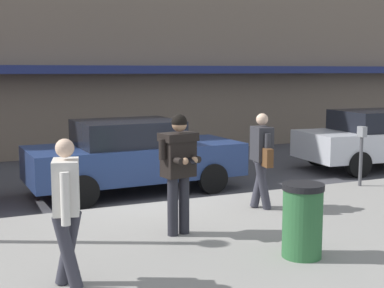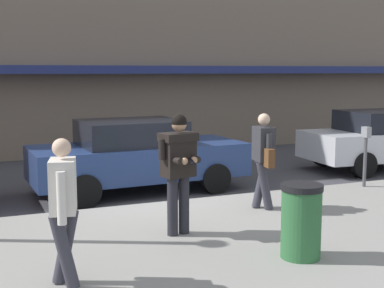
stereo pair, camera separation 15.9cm
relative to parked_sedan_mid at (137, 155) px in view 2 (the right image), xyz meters
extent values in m
plane|color=#3D3D42|center=(-0.02, -1.37, -0.79)|extent=(80.00, 80.00, 0.00)
cube|color=gray|center=(0.98, -4.22, -0.72)|extent=(32.00, 5.30, 0.14)
cube|color=silver|center=(0.98, -1.32, -0.79)|extent=(28.00, 0.12, 0.01)
cube|color=navy|center=(0.98, 4.78, 1.81)|extent=(26.60, 0.70, 0.24)
cube|color=navy|center=(0.04, 0.00, -0.12)|extent=(4.58, 2.03, 0.70)
cube|color=black|center=(-0.14, -0.01, 0.49)|extent=(2.14, 1.73, 0.52)
cylinder|color=black|center=(1.39, 0.92, -0.47)|extent=(0.65, 0.25, 0.64)
cylinder|color=black|center=(1.47, -0.79, -0.47)|extent=(0.65, 0.25, 0.64)
cylinder|color=black|center=(-1.39, 0.79, -0.47)|extent=(0.65, 0.25, 0.64)
cylinder|color=black|center=(-1.31, -0.92, -0.47)|extent=(0.65, 0.25, 0.64)
cube|color=black|center=(6.72, 0.10, 0.49)|extent=(2.16, 1.75, 0.52)
cylinder|color=black|center=(5.55, 1.02, -0.47)|extent=(0.65, 0.25, 0.64)
cylinder|color=black|center=(5.46, -0.68, -0.47)|extent=(0.65, 0.25, 0.64)
cylinder|color=#23232B|center=(-0.33, -3.54, -0.21)|extent=(0.16, 0.16, 0.88)
cylinder|color=#23232B|center=(-0.53, -3.58, -0.21)|extent=(0.16, 0.16, 0.88)
cube|color=black|center=(-0.43, -3.56, 0.55)|extent=(0.51, 0.38, 0.64)
cube|color=black|center=(-0.43, -3.56, 0.82)|extent=(0.58, 0.43, 0.12)
cylinder|color=black|center=(-0.16, -3.51, 0.66)|extent=(0.11, 0.11, 0.30)
cylinder|color=black|center=(-0.25, -3.69, 0.51)|extent=(0.16, 0.31, 0.10)
sphere|color=tan|center=(-0.29, -3.84, 0.51)|extent=(0.10, 0.10, 0.10)
cylinder|color=black|center=(-0.69, -3.61, 0.66)|extent=(0.11, 0.11, 0.30)
cylinder|color=black|center=(-0.54, -3.75, 0.51)|extent=(0.16, 0.31, 0.10)
sphere|color=tan|center=(-0.45, -3.87, 0.51)|extent=(0.10, 0.10, 0.10)
cube|color=black|center=(-0.36, -3.90, 0.51)|extent=(0.10, 0.15, 0.07)
sphere|color=tan|center=(-0.42, -3.59, 1.01)|extent=(0.22, 0.22, 0.22)
sphere|color=black|center=(-0.42, -3.59, 1.04)|extent=(0.23, 0.23, 0.23)
cylinder|color=#33333D|center=(-2.33, -4.97, -0.22)|extent=(0.35, 0.22, 0.87)
cylinder|color=#33333D|center=(-2.29, -4.79, -0.22)|extent=(0.35, 0.22, 0.87)
cube|color=silver|center=(-2.31, -4.88, 0.51)|extent=(0.37, 0.47, 0.60)
cylinder|color=silver|center=(-2.36, -5.12, 0.43)|extent=(0.10, 0.10, 0.58)
cylinder|color=silver|center=(-2.25, -4.64, 0.43)|extent=(0.10, 0.10, 0.58)
sphere|color=beige|center=(-2.31, -4.88, 0.94)|extent=(0.21, 0.21, 0.21)
cylinder|color=#33333D|center=(1.50, -2.65, -0.22)|extent=(0.34, 0.19, 0.87)
cylinder|color=#33333D|center=(1.47, -2.83, -0.22)|extent=(0.34, 0.19, 0.87)
cube|color=#2D2D33|center=(1.49, -2.74, 0.51)|extent=(0.33, 0.45, 0.60)
cylinder|color=#2D2D33|center=(1.52, -2.49, 0.43)|extent=(0.10, 0.10, 0.58)
cylinder|color=#2D2D33|center=(1.45, -2.99, 0.43)|extent=(0.10, 0.10, 0.58)
sphere|color=beige|center=(1.49, -2.74, 0.94)|extent=(0.21, 0.21, 0.21)
cube|color=brown|center=(1.43, -3.03, 0.31)|extent=(0.15, 0.25, 0.32)
cylinder|color=#4C4C51|center=(4.39, -1.97, -0.13)|extent=(0.07, 0.07, 1.05)
cube|color=gray|center=(4.39, -1.97, 0.51)|extent=(0.12, 0.18, 0.22)
cylinder|color=#2D6638|center=(0.69, -5.12, -0.20)|extent=(0.52, 0.52, 0.90)
cylinder|color=black|center=(0.69, -5.12, 0.29)|extent=(0.55, 0.55, 0.08)
camera|label=1|loc=(-3.35, -10.74, 1.78)|focal=50.00mm
camera|label=2|loc=(-3.20, -10.81, 1.78)|focal=50.00mm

